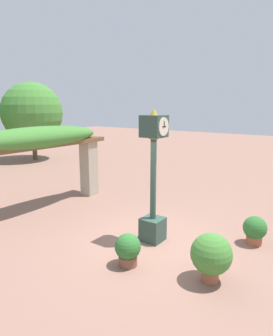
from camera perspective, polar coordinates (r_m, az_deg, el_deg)
ground_plane at (r=7.62m, az=2.83°, el=-14.20°), size 60.00×60.00×0.00m
pedestal_clock at (r=7.28m, az=3.21°, el=-2.46°), size 0.52×0.56×3.29m
pergola at (r=9.85m, az=-18.08°, el=3.91°), size 5.39×1.08×2.71m
potted_plant_near_left at (r=7.99m, az=21.61°, el=-10.83°), size 0.57×0.57×0.71m
potted_plant_near_right at (r=6.12m, az=14.04°, el=-15.79°), size 0.80×0.80×0.97m
potted_plant_far_left at (r=6.55m, az=-1.67°, el=-15.15°), size 0.56×0.56×0.71m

